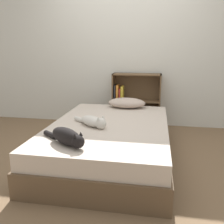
# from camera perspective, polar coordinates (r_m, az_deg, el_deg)

# --- Properties ---
(ground_plane) EXTENTS (8.00, 8.00, 0.00)m
(ground_plane) POSITION_cam_1_polar(r_m,az_deg,el_deg) (3.05, -0.52, -10.34)
(ground_plane) COLOR brown
(wall_back) EXTENTS (8.00, 0.06, 2.50)m
(wall_back) POSITION_cam_1_polar(r_m,az_deg,el_deg) (4.24, 3.31, 13.94)
(wall_back) COLOR silver
(wall_back) RESTS_ON ground_plane
(bed) EXTENTS (1.36, 2.04, 0.43)m
(bed) POSITION_cam_1_polar(r_m,az_deg,el_deg) (2.97, -0.53, -6.65)
(bed) COLOR brown
(bed) RESTS_ON ground_plane
(pillow) EXTENTS (0.54, 0.32, 0.15)m
(pillow) POSITION_cam_1_polar(r_m,az_deg,el_deg) (3.67, 3.38, 2.10)
(pillow) COLOR #B29E8E
(pillow) RESTS_ON bed
(cat_light) EXTENTS (0.45, 0.37, 0.15)m
(cat_light) POSITION_cam_1_polar(r_m,az_deg,el_deg) (2.79, -4.29, -2.17)
(cat_light) COLOR beige
(cat_light) RESTS_ON bed
(cat_dark) EXTENTS (0.51, 0.39, 0.15)m
(cat_dark) POSITION_cam_1_polar(r_m,az_deg,el_deg) (2.29, -10.18, -5.64)
(cat_dark) COLOR black
(cat_dark) RESTS_ON bed
(bookshelf) EXTENTS (0.78, 0.26, 0.88)m
(bookshelf) POSITION_cam_1_polar(r_m,az_deg,el_deg) (4.17, 5.19, 2.92)
(bookshelf) COLOR brown
(bookshelf) RESTS_ON ground_plane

